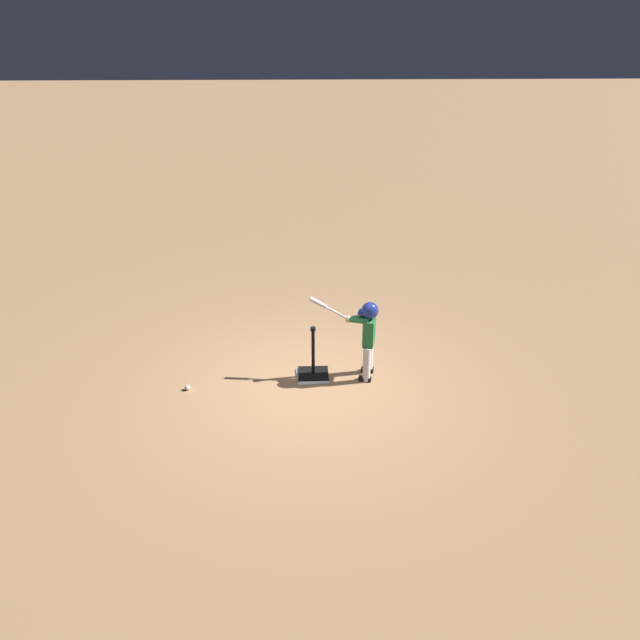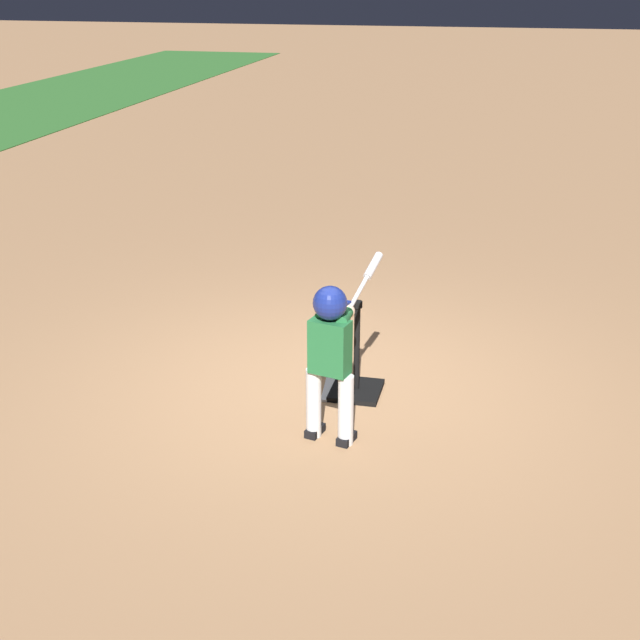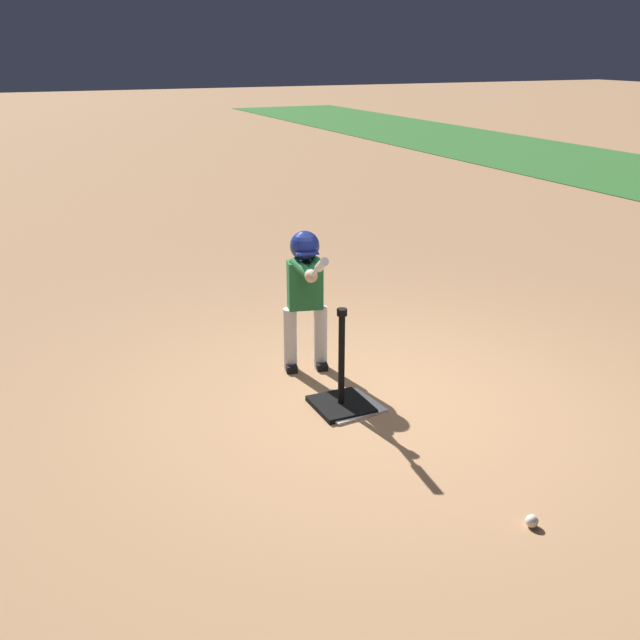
{
  "view_description": "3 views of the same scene",
  "coord_description": "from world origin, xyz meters",
  "views": [
    {
      "loc": [
        0.08,
        7.56,
        4.78
      ],
      "look_at": [
        -0.18,
        -0.48,
        0.8
      ],
      "focal_mm": 35.0,
      "sensor_mm": 36.0,
      "label": 1
    },
    {
      "loc": [
        -6.44,
        -1.41,
        3.22
      ],
      "look_at": [
        -0.64,
        -0.1,
        0.84
      ],
      "focal_mm": 50.0,
      "sensor_mm": 36.0,
      "label": 2
    },
    {
      "loc": [
        4.47,
        -2.51,
        2.56
      ],
      "look_at": [
        -0.36,
        -0.33,
        0.62
      ],
      "focal_mm": 42.0,
      "sensor_mm": 36.0,
      "label": 3
    }
  ],
  "objects": [
    {
      "name": "batter_child",
      "position": [
        -0.84,
        -0.24,
        0.75
      ],
      "size": [
        0.97,
        0.43,
        1.2
      ],
      "color": "silver",
      "rests_on": "ground_plane"
    },
    {
      "name": "baseball",
      "position": [
        1.7,
        0.06,
        0.04
      ],
      "size": [
        0.07,
        0.07,
        0.07
      ],
      "primitive_type": "sphere",
      "color": "white",
      "rests_on": "ground_plane"
    },
    {
      "name": "batting_tee",
      "position": [
        -0.08,
        -0.28,
        0.11
      ],
      "size": [
        0.44,
        0.4,
        0.79
      ],
      "color": "black",
      "rests_on": "ground_plane"
    },
    {
      "name": "home_plate",
      "position": [
        -0.06,
        -0.23,
        0.01
      ],
      "size": [
        0.48,
        0.48,
        0.02
      ],
      "primitive_type": "cube",
      "rotation": [
        0.0,
        0.0,
        0.1
      ],
      "color": "white",
      "rests_on": "ground_plane"
    },
    {
      "name": "ground_plane",
      "position": [
        0.0,
        0.0,
        0.0
      ],
      "size": [
        90.0,
        90.0,
        0.0
      ],
      "primitive_type": "plane",
      "color": "#AD7F56"
    }
  ]
}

